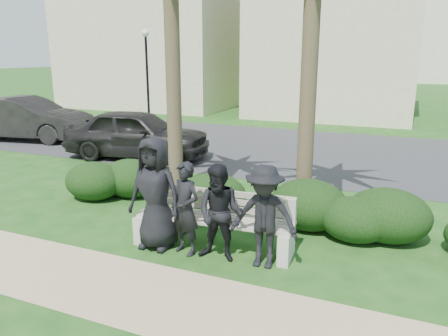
{
  "coord_description": "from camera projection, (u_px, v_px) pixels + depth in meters",
  "views": [
    {
      "loc": [
        2.94,
        -6.27,
        3.19
      ],
      "look_at": [
        -0.2,
        1.0,
        1.1
      ],
      "focal_mm": 35.0,
      "sensor_mm": 36.0,
      "label": 1
    }
  ],
  "objects": [
    {
      "name": "man_a",
      "position": [
        155.0,
        193.0,
        7.2
      ],
      "size": [
        0.94,
        0.62,
        1.9
      ],
      "primitive_type": "imported",
      "rotation": [
        0.0,
        0.0,
        0.01
      ],
      "color": "black",
      "rests_on": "ground"
    },
    {
      "name": "man_d",
      "position": [
        264.0,
        217.0,
        6.56
      ],
      "size": [
        1.07,
        0.66,
        1.61
      ],
      "primitive_type": "imported",
      "rotation": [
        0.0,
        0.0,
        0.06
      ],
      "color": "black",
      "rests_on": "ground"
    },
    {
      "name": "man_c",
      "position": [
        220.0,
        213.0,
        6.78
      ],
      "size": [
        0.78,
        0.62,
        1.55
      ],
      "primitive_type": "imported",
      "rotation": [
        0.0,
        0.0,
        0.04
      ],
      "color": "black",
      "rests_on": "ground"
    },
    {
      "name": "stucco_bldg_right",
      "position": [
        338.0,
        44.0,
        22.93
      ],
      "size": [
        8.4,
        8.4,
        7.3
      ],
      "color": "beige",
      "rests_on": "ground"
    },
    {
      "name": "hedge_a",
      "position": [
        94.0,
        180.0,
        9.79
      ],
      "size": [
        1.33,
        1.1,
        0.87
      ],
      "primitive_type": "ellipsoid",
      "color": "black",
      "rests_on": "ground"
    },
    {
      "name": "hedge_d",
      "position": [
        309.0,
        203.0,
        8.13
      ],
      "size": [
        1.47,
        1.21,
        0.96
      ],
      "primitive_type": "ellipsoid",
      "color": "black",
      "rests_on": "ground"
    },
    {
      "name": "stucco_bldg_left",
      "position": [
        159.0,
        45.0,
        27.15
      ],
      "size": [
        10.4,
        8.4,
        7.3
      ],
      "color": "beige",
      "rests_on": "ground"
    },
    {
      "name": "car_b",
      "position": [
        27.0,
        119.0,
        16.4
      ],
      "size": [
        5.11,
        2.57,
        1.61
      ],
      "primitive_type": "imported",
      "rotation": [
        0.0,
        0.0,
        1.76
      ],
      "color": "black",
      "rests_on": "ground"
    },
    {
      "name": "street_lamp",
      "position": [
        147.0,
        59.0,
        20.86
      ],
      "size": [
        0.36,
        0.36,
        4.29
      ],
      "color": "black",
      "rests_on": "ground"
    },
    {
      "name": "hedge_e",
      "position": [
        355.0,
        218.0,
        7.61
      ],
      "size": [
        1.23,
        1.02,
        0.8
      ],
      "primitive_type": "ellipsoid",
      "color": "black",
      "rests_on": "ground"
    },
    {
      "name": "car_a",
      "position": [
        137.0,
        134.0,
        13.57
      ],
      "size": [
        4.73,
        2.58,
        1.53
      ],
      "primitive_type": "imported",
      "rotation": [
        0.0,
        0.0,
        1.75
      ],
      "color": "black",
      "rests_on": "ground"
    },
    {
      "name": "park_bench",
      "position": [
        214.0,
        224.0,
        7.29
      ],
      "size": [
        2.72,
        0.82,
        0.93
      ],
      "rotation": [
        0.0,
        0.0,
        0.08
      ],
      "color": "#A69A8B",
      "rests_on": "ground"
    },
    {
      "name": "hedge_extra",
      "position": [
        388.0,
        214.0,
        7.6
      ],
      "size": [
        1.47,
        1.21,
        0.96
      ],
      "primitive_type": "ellipsoid",
      "color": "black",
      "rests_on": "ground"
    },
    {
      "name": "ground",
      "position": [
        212.0,
        245.0,
        7.5
      ],
      "size": [
        160.0,
        160.0,
        0.0
      ],
      "primitive_type": "plane",
      "color": "#164614",
      "rests_on": "ground"
    },
    {
      "name": "hedge_c",
      "position": [
        213.0,
        194.0,
        8.74
      ],
      "size": [
        1.39,
        1.14,
        0.9
      ],
      "primitive_type": "ellipsoid",
      "color": "black",
      "rests_on": "ground"
    },
    {
      "name": "man_b",
      "position": [
        185.0,
        209.0,
        7.01
      ],
      "size": [
        0.64,
        0.51,
        1.54
      ],
      "primitive_type": "imported",
      "rotation": [
        0.0,
        0.0,
        -0.29
      ],
      "color": "black",
      "rests_on": "ground"
    },
    {
      "name": "footpath",
      "position": [
        156.0,
        296.0,
        5.9
      ],
      "size": [
        30.0,
        1.6,
        0.01
      ],
      "primitive_type": "cube",
      "color": "tan",
      "rests_on": "ground"
    },
    {
      "name": "asphalt_street",
      "position": [
        312.0,
        152.0,
        14.6
      ],
      "size": [
        160.0,
        8.0,
        0.01
      ],
      "primitive_type": "cube",
      "color": "#2D2D30",
      "rests_on": "ground"
    },
    {
      "name": "hedge_b",
      "position": [
        130.0,
        177.0,
        9.98
      ],
      "size": [
        1.36,
        1.12,
        0.88
      ],
      "primitive_type": "ellipsoid",
      "color": "black",
      "rests_on": "ground"
    }
  ]
}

